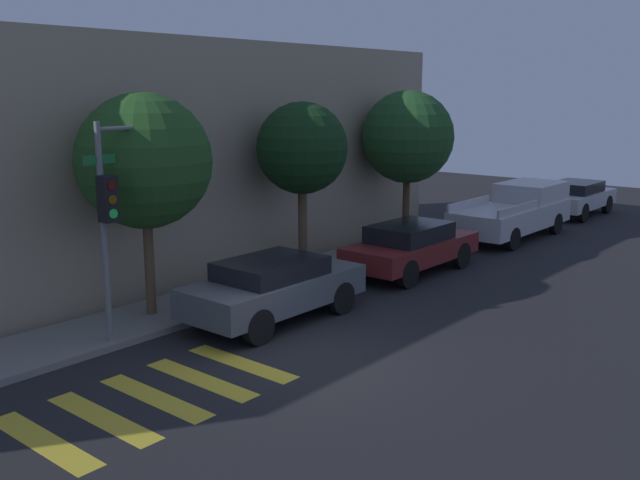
# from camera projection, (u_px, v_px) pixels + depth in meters

# --- Properties ---
(ground_plane) EXTENTS (60.00, 60.00, 0.00)m
(ground_plane) POSITION_uv_depth(u_px,v_px,m) (304.00, 360.00, 13.72)
(ground_plane) COLOR black
(sidewalk) EXTENTS (26.00, 2.08, 0.14)m
(sidewalk) POSITION_uv_depth(u_px,v_px,m) (166.00, 313.00, 16.38)
(sidewalk) COLOR slate
(sidewalk) RESTS_ON ground
(building_row) EXTENTS (26.00, 6.00, 6.43)m
(building_row) POSITION_uv_depth(u_px,v_px,m) (53.00, 164.00, 18.53)
(building_row) COLOR gray
(building_row) RESTS_ON ground
(crosswalk) EXTENTS (4.48, 2.60, 0.00)m
(crosswalk) POSITION_uv_depth(u_px,v_px,m) (155.00, 397.00, 12.03)
(crosswalk) COLOR gold
(crosswalk) RESTS_ON ground
(traffic_light_pole) EXTENTS (2.12, 0.56, 4.51)m
(traffic_light_pole) POSITION_uv_depth(u_px,v_px,m) (121.00, 191.00, 13.99)
(traffic_light_pole) COLOR slate
(traffic_light_pole) RESTS_ON ground
(sedan_near_corner) EXTENTS (4.37, 1.88, 1.44)m
(sedan_near_corner) POSITION_uv_depth(u_px,v_px,m) (274.00, 287.00, 15.90)
(sedan_near_corner) COLOR #4C5156
(sedan_near_corner) RESTS_ON ground
(sedan_middle) EXTENTS (4.55, 1.84, 1.43)m
(sedan_middle) POSITION_uv_depth(u_px,v_px,m) (411.00, 246.00, 20.09)
(sedan_middle) COLOR maroon
(sedan_middle) RESTS_ON ground
(pickup_truck) EXTENTS (5.71, 2.06, 1.82)m
(pickup_truck) POSITION_uv_depth(u_px,v_px,m) (516.00, 211.00, 25.11)
(pickup_truck) COLOR #BCBCC1
(pickup_truck) RESTS_ON ground
(sedan_far_end) EXTENTS (4.46, 1.86, 1.42)m
(sedan_far_end) POSITION_uv_depth(u_px,v_px,m) (576.00, 197.00, 29.42)
(sedan_far_end) COLOR #B7BABF
(sedan_far_end) RESTS_ON ground
(tree_near_corner) EXTENTS (2.96, 2.96, 5.07)m
(tree_near_corner) POSITION_uv_depth(u_px,v_px,m) (144.00, 161.00, 15.43)
(tree_near_corner) COLOR brown
(tree_near_corner) RESTS_ON ground
(tree_midblock) EXTENTS (2.50, 2.50, 4.81)m
(tree_midblock) POSITION_uv_depth(u_px,v_px,m) (302.00, 149.00, 19.31)
(tree_midblock) COLOR brown
(tree_midblock) RESTS_ON ground
(tree_far_end) EXTENTS (3.01, 3.01, 5.11)m
(tree_far_end) POSITION_uv_depth(u_px,v_px,m) (408.00, 137.00, 23.18)
(tree_far_end) COLOR #4C3823
(tree_far_end) RESTS_ON ground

